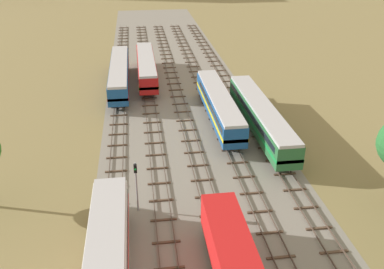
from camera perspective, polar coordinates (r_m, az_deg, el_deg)
The scene contains 13 objects.
ground_plane at distance 54.29m, azimuth -0.66°, elevation 0.77°, with size 480.00×480.00×0.00m, color olive.
ballast_bed at distance 54.29m, azimuth -0.66°, elevation 0.77°, with size 21.86×176.00×0.01m, color gray.
track_far_left at distance 54.88m, azimuth -10.09°, elevation 0.79°, with size 2.40×126.00×0.29m.
track_left at distance 54.82m, azimuth -5.43°, elevation 1.07°, with size 2.40×126.00×0.29m.
track_centre_left at distance 55.13m, azimuth -0.79°, elevation 1.34°, with size 2.40×126.00×0.29m.
track_centre at distance 55.79m, azimuth 3.76°, elevation 1.60°, with size 2.40×126.00×0.29m.
track_centre_right at distance 56.79m, azimuth 8.19°, elevation 1.85°, with size 2.40×126.00×0.29m.
freight_boxcar_centre_left_near at distance 30.45m, azimuth 6.11°, elevation -17.72°, with size 2.87×14.00×3.60m.
passenger_coach_centre_right_mid at distance 52.64m, azimuth 9.38°, elevation 2.67°, with size 2.96×22.00×3.80m.
diesel_railcar_centre_midfar at distance 55.35m, azimuth 3.72°, elevation 4.18°, with size 2.96×20.50×3.80m.
passenger_coach_far_left_far at distance 68.81m, azimuth -9.95°, elevation 8.39°, with size 2.96×22.00×3.80m.
diesel_railcar_left_farther at distance 71.63m, azimuth -6.29°, elevation 9.34°, with size 2.96×20.50×3.80m.
signal_post_mid at distance 37.73m, azimuth -7.67°, elevation -6.34°, with size 0.28×0.47×5.15m.
Camera 1 is at (-5.97, 7.50, 23.65)m, focal length 38.84 mm.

